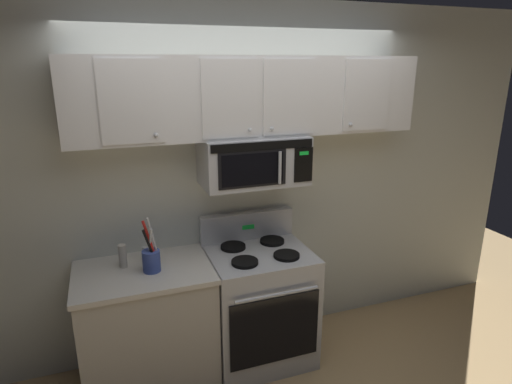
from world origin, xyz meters
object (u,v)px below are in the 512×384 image
Objects in this scene: over_range_microwave at (254,160)px; utensil_crock_blue at (151,259)px; salt_shaker at (146,253)px; pepper_mill at (123,256)px; stove_range at (259,303)px.

over_range_microwave reaches higher than utensil_crock_blue.
salt_shaker is 0.17m from pepper_mill.
stove_range reaches higher than salt_shaker.
utensil_crock_blue is at bearing -35.95° from pepper_mill.
stove_range reaches higher than pepper_mill.
stove_range is 0.95m from salt_shaker.
over_range_microwave reaches higher than pepper_mill.
stove_range is at bearing 2.47° from utensil_crock_blue.
utensil_crock_blue reaches higher than salt_shaker.
over_range_microwave is 7.91× the size of salt_shaker.
stove_range is 1.47× the size of over_range_microwave.
pepper_mill is (-0.96, -0.02, -0.59)m from over_range_microwave.
pepper_mill is at bearing 144.05° from utensil_crock_blue.
over_range_microwave reaches higher than stove_range.
over_range_microwave is at bearing -3.31° from salt_shaker.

